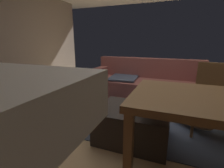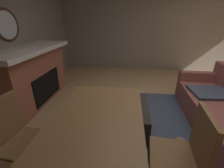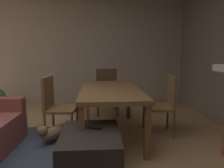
% 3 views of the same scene
% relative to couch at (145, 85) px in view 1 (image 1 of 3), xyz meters
% --- Properties ---
extents(floor, '(7.86, 7.86, 0.00)m').
position_rel_couch_xyz_m(floor, '(0.02, -0.94, -0.30)').
color(floor, tan).
extents(area_rug, '(2.60, 2.00, 0.01)m').
position_rel_couch_xyz_m(area_rug, '(0.13, -0.81, -0.30)').
color(area_rug, '#3D475B').
rests_on(area_rug, ground).
extents(couch, '(2.30, 0.96, 0.84)m').
position_rel_couch_xyz_m(couch, '(0.00, 0.00, 0.00)').
color(couch, '#8C4C47').
rests_on(couch, ground).
extents(ottoman_coffee_table, '(0.85, 0.66, 0.41)m').
position_rel_couch_xyz_m(ottoman_coffee_table, '(0.13, -1.56, -0.10)').
color(ottoman_coffee_table, '#2D2826').
rests_on(ottoman_coffee_table, ground).
extents(tv_remote, '(0.12, 0.16, 0.02)m').
position_rel_couch_xyz_m(tv_remote, '(0.24, -1.61, 0.12)').
color(tv_remote, black).
rests_on(tv_remote, ottoman_coffee_table).
extents(dining_chair_north, '(0.48, 0.48, 0.93)m').
position_rel_couch_xyz_m(dining_chair_north, '(1.05, -1.00, 0.22)').
color(dining_chair_north, brown).
rests_on(dining_chair_north, ground).
extents(small_dog, '(0.55, 0.47, 0.26)m').
position_rel_couch_xyz_m(small_dog, '(0.83, -1.02, -0.15)').
color(small_dog, '#8C6B4C').
rests_on(small_dog, ground).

